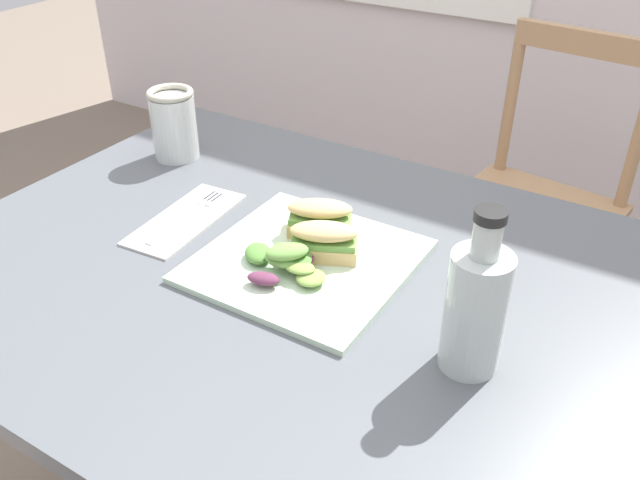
% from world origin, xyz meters
% --- Properties ---
extents(dining_table, '(1.11, 0.84, 0.74)m').
position_xyz_m(dining_table, '(0.12, 0.04, 0.60)').
color(dining_table, '#51565B').
rests_on(dining_table, ground).
extents(chair_wooden_far, '(0.45, 0.45, 0.87)m').
position_xyz_m(chair_wooden_far, '(0.26, 0.95, 0.45)').
color(chair_wooden_far, tan).
rests_on(chair_wooden_far, ground).
extents(plate_lunch, '(0.30, 0.30, 0.01)m').
position_xyz_m(plate_lunch, '(0.12, 0.06, 0.74)').
color(plate_lunch, beige).
rests_on(plate_lunch, dining_table).
extents(sandwich_half_front, '(0.11, 0.09, 0.06)m').
position_xyz_m(sandwich_half_front, '(0.14, 0.07, 0.78)').
color(sandwich_half_front, '#DBB270').
rests_on(sandwich_half_front, plate_lunch).
extents(sandwich_half_back, '(0.11, 0.09, 0.06)m').
position_xyz_m(sandwich_half_back, '(0.10, 0.13, 0.78)').
color(sandwich_half_back, '#DBB270').
rests_on(sandwich_half_back, plate_lunch).
extents(salad_mixed_greens, '(0.16, 0.13, 0.04)m').
position_xyz_m(salad_mixed_greens, '(0.11, 0.02, 0.77)').
color(salad_mixed_greens, '#3D7033').
rests_on(salad_mixed_greens, plate_lunch).
extents(napkin_folded, '(0.11, 0.23, 0.00)m').
position_xyz_m(napkin_folded, '(-0.11, 0.06, 0.74)').
color(napkin_folded, silver).
rests_on(napkin_folded, dining_table).
extents(fork_on_napkin, '(0.03, 0.19, 0.00)m').
position_xyz_m(fork_on_napkin, '(-0.11, 0.07, 0.75)').
color(fork_on_napkin, silver).
rests_on(fork_on_napkin, napkin_folded).
extents(bottle_cold_brew, '(0.07, 0.07, 0.22)m').
position_xyz_m(bottle_cold_brew, '(0.41, -0.02, 0.82)').
color(bottle_cold_brew, '#472819').
rests_on(bottle_cold_brew, dining_table).
extents(mason_jar_iced_tea, '(0.09, 0.09, 0.14)m').
position_xyz_m(mason_jar_iced_tea, '(-0.29, 0.24, 0.80)').
color(mason_jar_iced_tea, '#C67528').
rests_on(mason_jar_iced_tea, dining_table).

